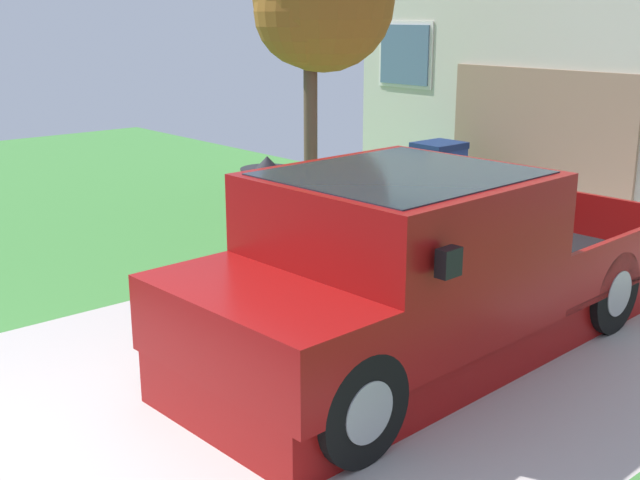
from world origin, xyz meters
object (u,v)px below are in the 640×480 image
(pickup_truck, at_px, (415,275))
(wheeled_trash_bin, at_px, (438,173))
(front_yard_tree, at_px, (319,5))
(person_with_hat, at_px, (268,231))
(handbag, at_px, (232,310))

(pickup_truck, distance_m, wheeled_trash_bin, 5.72)
(front_yard_tree, xyz_separation_m, wheeled_trash_bin, (0.55, 1.95, -2.47))
(pickup_truck, relative_size, person_with_hat, 3.36)
(handbag, bearing_deg, person_with_hat, 54.84)
(person_with_hat, xyz_separation_m, wheeled_trash_bin, (-2.06, 4.86, -0.35))
(handbag, bearing_deg, pickup_truck, 22.38)
(person_with_hat, relative_size, front_yard_tree, 0.40)
(handbag, relative_size, front_yard_tree, 0.10)
(front_yard_tree, bearing_deg, pickup_truck, -31.10)
(front_yard_tree, bearing_deg, handbag, -53.16)
(pickup_truck, bearing_deg, handbag, 20.15)
(pickup_truck, relative_size, front_yard_tree, 1.35)
(person_with_hat, height_order, handbag, person_with_hat)
(person_with_hat, relative_size, wheeled_trash_bin, 1.59)
(pickup_truck, xyz_separation_m, person_with_hat, (-1.52, -0.41, 0.16))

